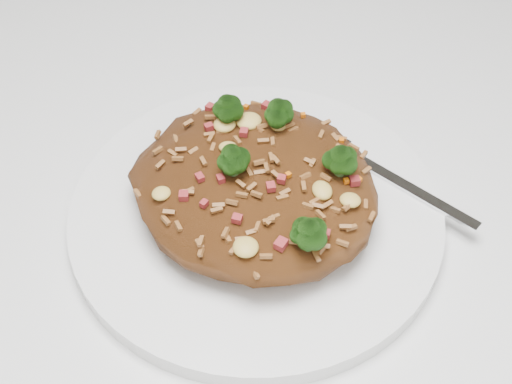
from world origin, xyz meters
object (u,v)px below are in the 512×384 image
Objects in this scene: plate at (256,213)px; dining_table at (185,210)px; fried_rice at (257,178)px; fork at (387,175)px.

dining_table is at bearing 159.58° from plate.
fried_rice is 0.10m from fork.
dining_table is at bearing -159.46° from fork.
fork reaches higher than dining_table.
fork is at bearing 50.16° from fried_rice.
fork is at bearing 13.22° from dining_table.
dining_table is 0.20m from fork.
dining_table is 7.10× the size of fried_rice.
fried_rice is at bearing -20.19° from dining_table.
plate is 0.10m from fork.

